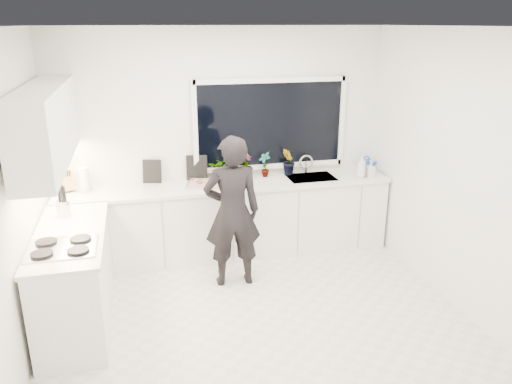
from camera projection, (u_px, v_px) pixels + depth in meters
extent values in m
cube|color=beige|center=(257.00, 317.00, 4.88)|extent=(4.00, 3.50, 0.02)
cube|color=white|center=(222.00, 142.00, 6.06)|extent=(4.00, 0.02, 2.70)
cube|color=white|center=(13.00, 204.00, 3.99)|extent=(0.02, 3.50, 2.70)
cube|color=white|center=(455.00, 171.00, 4.90)|extent=(0.02, 3.50, 2.70)
cube|color=white|center=(257.00, 25.00, 4.01)|extent=(4.00, 3.50, 0.02)
cube|color=black|center=(271.00, 124.00, 6.10)|extent=(1.80, 0.02, 1.00)
cube|color=white|center=(228.00, 221.00, 6.07)|extent=(3.92, 0.58, 0.88)
cube|color=white|center=(75.00, 279.00, 4.68)|extent=(0.58, 1.60, 0.88)
cube|color=silver|center=(228.00, 185.00, 5.91)|extent=(3.94, 0.62, 0.04)
cube|color=silver|center=(69.00, 235.00, 4.54)|extent=(0.62, 1.60, 0.04)
cube|color=white|center=(47.00, 125.00, 4.52)|extent=(0.34, 2.10, 0.70)
cube|color=silver|center=(311.00, 181.00, 6.17)|extent=(0.58, 0.42, 0.14)
cylinder|color=silver|center=(306.00, 164.00, 6.30)|extent=(0.03, 0.03, 0.22)
cube|color=black|center=(62.00, 247.00, 4.20)|extent=(0.56, 0.48, 0.03)
imported|color=black|center=(232.00, 212.00, 5.27)|extent=(0.62, 0.42, 1.66)
cube|color=#B4B3B8|center=(209.00, 184.00, 5.83)|extent=(0.57, 0.48, 0.03)
cube|color=red|center=(209.00, 183.00, 5.83)|extent=(0.52, 0.43, 0.01)
cylinder|color=#124CB1|center=(365.00, 165.00, 6.46)|extent=(0.15, 0.15, 0.13)
cylinder|color=silver|center=(84.00, 180.00, 5.60)|extent=(0.14, 0.14, 0.26)
cube|color=#8C5F41|center=(68.00, 182.00, 5.61)|extent=(0.16, 0.14, 0.22)
cylinder|color=#B6B6BB|center=(64.00, 208.00, 4.90)|extent=(0.14, 0.14, 0.16)
cube|color=black|center=(152.00, 171.00, 5.90)|extent=(0.22, 0.08, 0.28)
cube|color=black|center=(197.00, 168.00, 6.02)|extent=(0.25, 0.07, 0.30)
imported|color=#26662D|center=(220.00, 169.00, 6.01)|extent=(0.31, 0.30, 0.27)
imported|color=#26662D|center=(245.00, 165.00, 6.07)|extent=(0.26, 0.26, 0.33)
imported|color=#26662D|center=(265.00, 165.00, 6.13)|extent=(0.17, 0.19, 0.31)
imported|color=#26662D|center=(289.00, 162.00, 6.19)|extent=(0.19, 0.22, 0.34)
imported|color=#D8BF66|center=(361.00, 166.00, 6.10)|extent=(0.16, 0.16, 0.29)
imported|color=#D8BF66|center=(371.00, 169.00, 6.14)|extent=(0.09, 0.09, 0.20)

